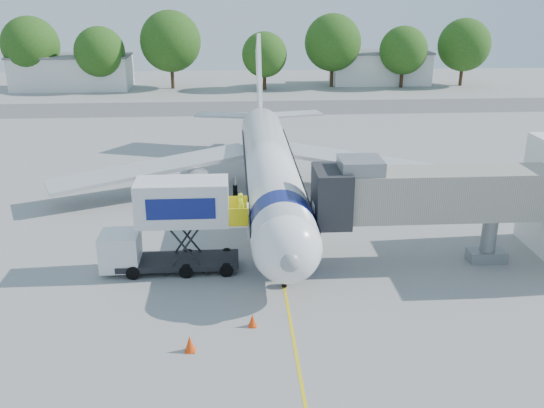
{
  "coord_description": "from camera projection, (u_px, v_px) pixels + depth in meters",
  "views": [
    {
      "loc": [
        -2.61,
        -39.44,
        15.85
      ],
      "look_at": [
        -0.38,
        -4.84,
        3.2
      ],
      "focal_mm": 40.0,
      "sensor_mm": 36.0,
      "label": 1
    }
  ],
  "objects": [
    {
      "name": "tree_e",
      "position": [
        333.0,
        43.0,
        96.5
      ],
      "size": [
        9.03,
        9.03,
        11.52
      ],
      "color": "#382314",
      "rests_on": "ground"
    },
    {
      "name": "tree_d",
      "position": [
        264.0,
        55.0,
        94.24
      ],
      "size": [
        7.03,
        7.03,
        8.97
      ],
      "color": "#382314",
      "rests_on": "ground"
    },
    {
      "name": "ground_tug",
      "position": [
        393.0,
        366.0,
        25.41
      ],
      "size": [
        3.96,
        2.93,
        1.42
      ],
      "rotation": [
        0.0,
        0.0,
        0.35
      ],
      "color": "silver",
      "rests_on": "ground"
    },
    {
      "name": "jet_bridge",
      "position": [
        419.0,
        195.0,
        35.0
      ],
      "size": [
        13.9,
        3.2,
        6.6
      ],
      "color": "#A29A8A",
      "rests_on": "ground"
    },
    {
      "name": "tree_c",
      "position": [
        170.0,
        41.0,
        94.7
      ],
      "size": [
        9.49,
        9.49,
        12.1
      ],
      "color": "#382314",
      "rests_on": "ground"
    },
    {
      "name": "tree_a",
      "position": [
        30.0,
        45.0,
        93.74
      ],
      "size": [
        8.84,
        8.84,
        11.28
      ],
      "color": "#382314",
      "rests_on": "ground"
    },
    {
      "name": "catering_hiloader",
      "position": [
        172.0,
        226.0,
        34.68
      ],
      "size": [
        8.5,
        2.44,
        5.5
      ],
      "color": "black",
      "rests_on": "ground"
    },
    {
      "name": "guidance_line",
      "position": [
        273.0,
        223.0,
        42.56
      ],
      "size": [
        0.15,
        70.0,
        0.01
      ],
      "primitive_type": "cube",
      "color": "yellow",
      "rests_on": "ground"
    },
    {
      "name": "ground",
      "position": [
        273.0,
        223.0,
        42.57
      ],
      "size": [
        160.0,
        160.0,
        0.0
      ],
      "primitive_type": "plane",
      "color": "gray",
      "rests_on": "ground"
    },
    {
      "name": "outbuilding_right",
      "position": [
        380.0,
        67.0,
        101.11
      ],
      "size": [
        16.4,
        7.4,
        5.3
      ],
      "color": "silver",
      "rests_on": "ground"
    },
    {
      "name": "tree_g",
      "position": [
        464.0,
        45.0,
        97.79
      ],
      "size": [
        8.42,
        8.42,
        10.74
      ],
      "color": "#382314",
      "rests_on": "ground"
    },
    {
      "name": "outbuilding_left",
      "position": [
        73.0,
        72.0,
        96.21
      ],
      "size": [
        18.4,
        8.4,
        5.3
      ],
      "color": "silver",
      "rests_on": "ground"
    },
    {
      "name": "tree_b",
      "position": [
        100.0,
        52.0,
        92.84
      ],
      "size": [
        7.71,
        7.71,
        9.83
      ],
      "color": "#382314",
      "rests_on": "ground"
    },
    {
      "name": "aircraft",
      "position": [
        269.0,
        166.0,
        45.42
      ],
      "size": [
        34.17,
        37.73,
        11.35
      ],
      "color": "white",
      "rests_on": "ground"
    },
    {
      "name": "safety_cone_b",
      "position": [
        190.0,
        344.0,
        27.61
      ],
      "size": [
        0.5,
        0.5,
        0.8
      ],
      "color": "#E33D0B",
      "rests_on": "ground"
    },
    {
      "name": "safety_cone_a",
      "position": [
        252.0,
        321.0,
        29.64
      ],
      "size": [
        0.43,
        0.43,
        0.68
      ],
      "color": "#E33D0B",
      "rests_on": "ground"
    },
    {
      "name": "taxiway_strip",
      "position": [
        252.0,
        108.0,
        81.94
      ],
      "size": [
        120.0,
        10.0,
        0.01
      ],
      "primitive_type": "cube",
      "color": "#59595B",
      "rests_on": "ground"
    },
    {
      "name": "tree_f",
      "position": [
        403.0,
        50.0,
        96.14
      ],
      "size": [
        7.58,
        7.58,
        9.67
      ],
      "color": "#382314",
      "rests_on": "ground"
    }
  ]
}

